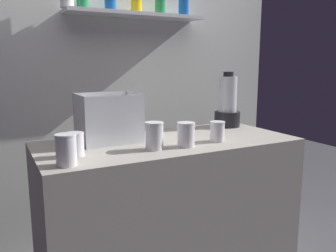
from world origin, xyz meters
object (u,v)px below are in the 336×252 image
object	(u,v)px
juice_cup_carrot_far_right	(217,133)
juice_cup_mango_left	(75,145)
juice_cup_beet_far_left	(66,151)
juice_cup_mango_right	(186,136)
carrot_display_bin	(110,126)
blender_pitcher	(227,105)
juice_cup_carrot_middle	(154,137)

from	to	relation	value
juice_cup_carrot_far_right	juice_cup_mango_left	bearing A→B (deg)	176.23
juice_cup_mango_left	juice_cup_beet_far_left	bearing A→B (deg)	-116.69
juice_cup_mango_left	juice_cup_mango_right	bearing A→B (deg)	-7.60
carrot_display_bin	juice_cup_mango_left	xyz separation A→B (m)	(-0.23, -0.22, -0.03)
blender_pitcher	carrot_display_bin	bearing A→B (deg)	-174.99
carrot_display_bin	juice_cup_carrot_far_right	size ratio (longest dim) A/B	2.86
juice_cup_mango_right	juice_cup_mango_left	bearing A→B (deg)	172.40
blender_pitcher	juice_cup_mango_left	world-z (taller)	blender_pitcher
juice_cup_beet_far_left	juice_cup_mango_left	xyz separation A→B (m)	(0.07, 0.13, -0.01)
juice_cup_beet_far_left	blender_pitcher	bearing A→B (deg)	20.43
carrot_display_bin	juice_cup_mango_right	distance (m)	0.42
juice_cup_beet_far_left	juice_cup_mango_left	world-z (taller)	juice_cup_beet_far_left
juice_cup_beet_far_left	juice_cup_mango_right	xyz separation A→B (m)	(0.60, 0.06, -0.01)
juice_cup_beet_far_left	juice_cup_carrot_middle	world-z (taller)	juice_cup_carrot_middle
juice_cup_mango_left	juice_cup_mango_right	world-z (taller)	juice_cup_mango_right
blender_pitcher	juice_cup_carrot_middle	distance (m)	0.78
blender_pitcher	juice_cup_carrot_middle	world-z (taller)	blender_pitcher
blender_pitcher	juice_cup_carrot_far_right	xyz separation A→B (m)	(-0.32, -0.34, -0.09)
juice_cup_beet_far_left	juice_cup_mango_right	bearing A→B (deg)	5.58
blender_pitcher	juice_cup_carrot_far_right	distance (m)	0.48
juice_cup_mango_left	juice_cup_carrot_far_right	bearing A→B (deg)	-3.77
blender_pitcher	juice_cup_beet_far_left	distance (m)	1.22
juice_cup_mango_left	juice_cup_carrot_middle	distance (m)	0.38
juice_cup_mango_left	juice_cup_mango_right	distance (m)	0.54
carrot_display_bin	juice_cup_carrot_middle	distance (m)	0.30
juice_cup_carrot_far_right	juice_cup_mango_right	bearing A→B (deg)	-173.80
juice_cup_beet_far_left	juice_cup_carrot_middle	bearing A→B (deg)	10.28
juice_cup_beet_far_left	juice_cup_mango_left	size ratio (longest dim) A/B	1.21
juice_cup_carrot_middle	juice_cup_beet_far_left	bearing A→B (deg)	-169.72
blender_pitcher	juice_cup_beet_far_left	bearing A→B (deg)	-159.57
carrot_display_bin	juice_cup_carrot_middle	bearing A→B (deg)	-62.87
juice_cup_carrot_middle	juice_cup_mango_left	bearing A→B (deg)	172.09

